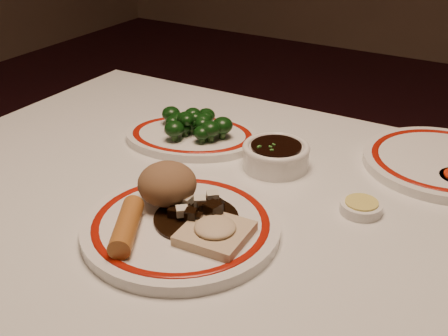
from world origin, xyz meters
TOP-DOWN VIEW (x-y plane):
  - dining_table at (0.00, 0.00)m, footprint 1.20×0.90m
  - main_plate at (-0.03, -0.08)m, footprint 0.37×0.37m
  - rice_mound at (-0.08, -0.04)m, footprint 0.09×0.09m
  - spring_roll at (-0.08, -0.14)m, footprint 0.08×0.11m
  - fried_wonton at (0.03, -0.09)m, footprint 0.09×0.09m
  - stirfry_heap at (-0.01, -0.06)m, footprint 0.12×0.12m
  - broccoli_plate at (-0.19, 0.19)m, footprint 0.30×0.28m
  - broccoli_pile at (-0.18, 0.19)m, footprint 0.16×0.13m
  - soy_bowl at (-0.00, 0.17)m, footprint 0.11×0.11m
  - mustard_dish at (0.17, 0.10)m, footprint 0.06×0.06m
  - far_plate at (0.25, 0.32)m, footprint 0.30×0.30m

SIDE VIEW (x-z plane):
  - dining_table at x=0.00m, z-range 0.28..1.03m
  - mustard_dish at x=0.17m, z-range 0.75..0.77m
  - broccoli_plate at x=-0.19m, z-range 0.75..0.77m
  - far_plate at x=0.25m, z-range 0.75..0.77m
  - main_plate at x=-0.03m, z-range 0.75..0.77m
  - soy_bowl at x=0.00m, z-range 0.75..0.79m
  - stirfry_heap at x=-0.01m, z-range 0.76..0.79m
  - fried_wonton at x=0.03m, z-range 0.77..0.79m
  - spring_roll at x=-0.08m, z-range 0.77..0.80m
  - broccoli_pile at x=-0.18m, z-range 0.77..0.81m
  - rice_mound at x=-0.08m, z-range 0.77..0.83m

